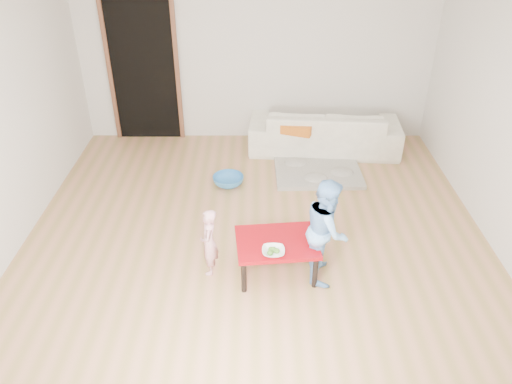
{
  "coord_description": "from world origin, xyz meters",
  "views": [
    {
      "loc": [
        0.01,
        -4.45,
        3.28
      ],
      "look_at": [
        0.0,
        -0.2,
        0.65
      ],
      "focal_mm": 35.0,
      "sensor_mm": 36.0,
      "label": 1
    }
  ],
  "objects_px": {
    "child_blue": "(327,230)",
    "sofa": "(324,129)",
    "child_pink": "(209,242)",
    "bowl": "(273,252)",
    "basin": "(228,181)",
    "red_table": "(276,257)"
  },
  "relations": [
    {
      "from": "child_pink",
      "to": "child_blue",
      "type": "relative_size",
      "value": 0.67
    },
    {
      "from": "bowl",
      "to": "child_blue",
      "type": "xyz_separation_m",
      "value": [
        0.51,
        0.19,
        0.12
      ]
    },
    {
      "from": "bowl",
      "to": "basin",
      "type": "height_order",
      "value": "bowl"
    },
    {
      "from": "child_blue",
      "to": "basin",
      "type": "relative_size",
      "value": 2.68
    },
    {
      "from": "bowl",
      "to": "child_blue",
      "type": "height_order",
      "value": "child_blue"
    },
    {
      "from": "child_pink",
      "to": "basin",
      "type": "xyz_separation_m",
      "value": [
        0.09,
        1.67,
        -0.29
      ]
    },
    {
      "from": "child_pink",
      "to": "bowl",
      "type": "bearing_deg",
      "value": 70.64
    },
    {
      "from": "bowl",
      "to": "child_pink",
      "type": "bearing_deg",
      "value": 160.29
    },
    {
      "from": "child_blue",
      "to": "basin",
      "type": "bearing_deg",
      "value": 37.18
    },
    {
      "from": "red_table",
      "to": "bowl",
      "type": "height_order",
      "value": "bowl"
    },
    {
      "from": "bowl",
      "to": "child_blue",
      "type": "bearing_deg",
      "value": 20.35
    },
    {
      "from": "sofa",
      "to": "basin",
      "type": "xyz_separation_m",
      "value": [
        -1.32,
        -1.02,
        -0.25
      ]
    },
    {
      "from": "sofa",
      "to": "child_pink",
      "type": "xyz_separation_m",
      "value": [
        -1.42,
        -2.69,
        0.05
      ]
    },
    {
      "from": "basin",
      "to": "sofa",
      "type": "bearing_deg",
      "value": 37.65
    },
    {
      "from": "sofa",
      "to": "red_table",
      "type": "distance_m",
      "value": 2.82
    },
    {
      "from": "red_table",
      "to": "bowl",
      "type": "xyz_separation_m",
      "value": [
        -0.04,
        -0.2,
        0.22
      ]
    },
    {
      "from": "red_table",
      "to": "child_blue",
      "type": "distance_m",
      "value": 0.57
    },
    {
      "from": "sofa",
      "to": "child_pink",
      "type": "height_order",
      "value": "child_pink"
    },
    {
      "from": "child_blue",
      "to": "sofa",
      "type": "bearing_deg",
      "value": -0.21
    },
    {
      "from": "child_pink",
      "to": "red_table",
      "type": "bearing_deg",
      "value": 88.61
    },
    {
      "from": "sofa",
      "to": "child_pink",
      "type": "bearing_deg",
      "value": 66.5
    },
    {
      "from": "red_table",
      "to": "basin",
      "type": "relative_size",
      "value": 1.96
    }
  ]
}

